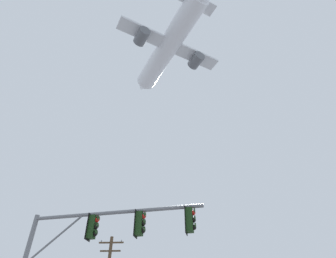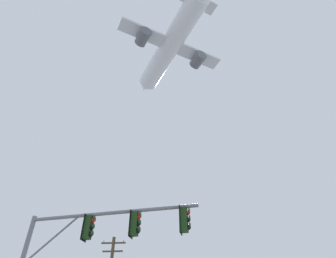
% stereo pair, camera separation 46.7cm
% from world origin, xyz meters
% --- Properties ---
extents(signal_pole_near, '(7.23, 1.39, 5.66)m').
position_xyz_m(signal_pole_near, '(-3.34, 7.93, 4.45)').
color(signal_pole_near, slate).
rests_on(signal_pole_near, ground).
extents(airplane, '(16.71, 21.65, 6.41)m').
position_xyz_m(airplane, '(-1.27, 25.93, 40.85)').
color(airplane, white).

